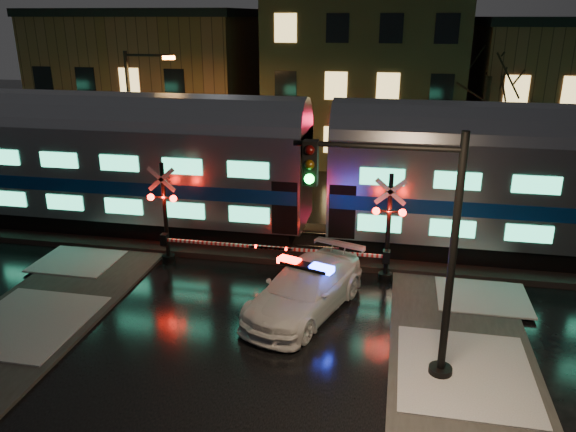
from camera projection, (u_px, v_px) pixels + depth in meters
The scene contains 11 objects.
ground at pixel (256, 301), 18.93m from camera, with size 120.00×120.00×0.00m, color black.
ballast at pixel (285, 242), 23.50m from camera, with size 90.00×4.20×0.24m, color black.
building_left at pixel (154, 83), 40.10m from camera, with size 14.00×10.00×9.00m, color #512E1F.
building_mid at pixel (367, 68), 37.40m from camera, with size 12.00×11.00×11.50m, color brown.
building_right at pixel (574, 97), 35.07m from camera, with size 12.00×10.00×8.50m, color #512E1F.
train at pixel (319, 168), 22.15m from camera, with size 51.00×3.12×5.92m.
police_car at pixel (305, 289), 17.99m from camera, with size 3.87×5.85×1.75m.
crossing_signal_right at pixel (377, 238), 19.79m from camera, with size 5.65×0.65×4.00m.
crossing_signal_left at pixel (174, 224), 21.18m from camera, with size 5.62×0.65×3.98m.
traffic_light at pixel (409, 254), 13.87m from camera, with size 4.27×0.74×6.61m.
streetlight at pixel (136, 119), 27.28m from camera, with size 2.51×0.26×7.51m.
Camera 1 is at (4.34, -16.32, 9.07)m, focal length 35.00 mm.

